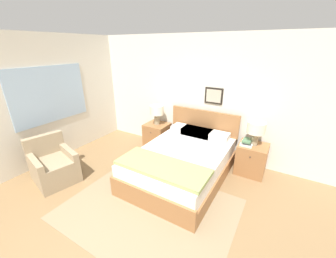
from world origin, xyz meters
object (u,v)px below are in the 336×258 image
Objects in this scene: bed at (182,161)px; nightstand_by_door at (251,159)px; table_lamp_near_window at (157,111)px; table_lamp_by_door at (256,129)px; nightstand_near_window at (157,135)px; armchair at (54,166)px.

nightstand_by_door is (1.11, 0.80, -0.01)m from bed.
table_lamp_near_window and table_lamp_by_door have the same top height.
bed is at bearing -144.29° from nightstand_by_door.
table_lamp_near_window is at bearing -2.73° from nightstand_near_window.
nightstand_by_door is 0.62m from table_lamp_by_door.
table_lamp_by_door is at bearing -0.01° from nightstand_near_window.
bed is at bearing -35.77° from nightstand_near_window.
armchair is 3.81m from table_lamp_by_door.
table_lamp_near_window is (0.90, 2.12, 0.64)m from armchair.
nightstand_near_window is 1.29× the size of table_lamp_by_door.
table_lamp_near_window is at bearing 180.00° from table_lamp_by_door.
armchair is 1.51× the size of nightstand_by_door.
armchair is at bearing -145.69° from nightstand_by_door.
nightstand_near_window and nightstand_by_door have the same top height.
table_lamp_by_door is at bearing -176.89° from nightstand_by_door.
armchair is 1.51× the size of nightstand_near_window.
bed is 1.37m from nightstand_by_door.
table_lamp_by_door is (2.20, 0.00, 0.00)m from table_lamp_near_window.
nightstand_near_window is 1.29× the size of table_lamp_near_window.
table_lamp_near_window is at bearing 144.02° from bed.
nightstand_near_window is at bearing 177.27° from table_lamp_near_window.
table_lamp_near_window is at bearing 170.63° from armchair.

